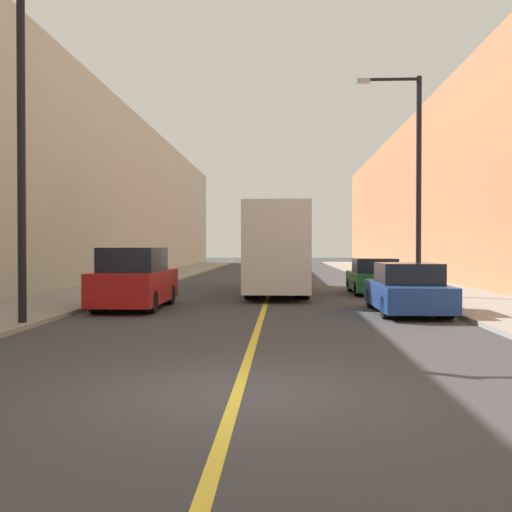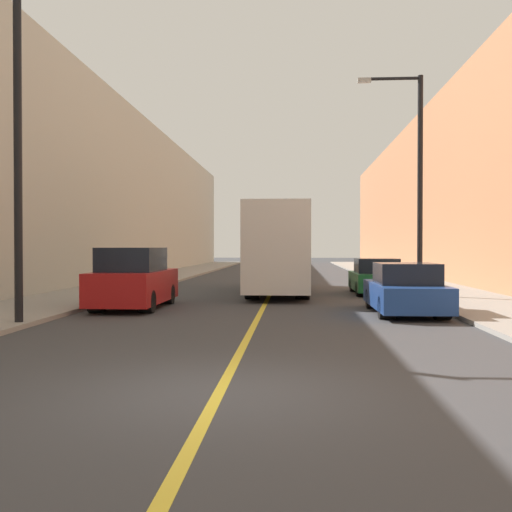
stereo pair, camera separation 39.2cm
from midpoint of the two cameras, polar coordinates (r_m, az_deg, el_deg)
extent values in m
plane|color=#38383A|center=(8.23, -3.20, -12.93)|extent=(200.00, 200.00, 0.00)
cube|color=gray|center=(38.84, -9.30, -1.94)|extent=(3.60, 72.00, 0.12)
cube|color=gray|center=(38.53, 12.24, -1.97)|extent=(3.60, 72.00, 0.12)
cube|color=#B7B2A3|center=(39.89, -14.69, 5.72)|extent=(4.00, 72.00, 10.70)
cube|color=#B2724C|center=(39.44, 17.74, 5.71)|extent=(4.00, 72.00, 10.63)
cube|color=gold|center=(38.01, 1.42, -2.08)|extent=(0.16, 72.00, 0.01)
cube|color=silver|center=(25.67, 1.65, 0.86)|extent=(2.41, 10.66, 3.29)
cube|color=black|center=(20.38, 1.39, 2.47)|extent=(2.05, 0.04, 1.48)
cylinder|color=black|center=(22.45, -0.90, -2.83)|extent=(0.53, 1.02, 1.02)
cylinder|color=black|center=(22.41, 3.91, -2.84)|extent=(0.53, 1.02, 1.02)
cylinder|color=black|center=(29.04, -0.09, -1.99)|extent=(0.53, 1.02, 1.02)
cylinder|color=black|center=(29.01, 3.62, -1.99)|extent=(0.53, 1.02, 1.02)
cube|color=maroon|center=(19.50, -11.99, -2.85)|extent=(1.93, 4.58, 0.99)
cube|color=black|center=(19.24, -12.17, -0.32)|extent=(1.70, 2.52, 0.74)
cube|color=black|center=(17.32, -13.89, -2.76)|extent=(1.64, 0.04, 0.45)
cylinder|color=black|center=(18.38, -15.39, -4.22)|extent=(0.42, 0.68, 0.68)
cylinder|color=black|center=(17.97, -10.81, -4.32)|extent=(0.42, 0.68, 0.68)
cylinder|color=black|center=(21.09, -12.99, -3.56)|extent=(0.42, 0.68, 0.68)
cylinder|color=black|center=(20.74, -8.98, -3.62)|extent=(0.42, 0.68, 0.68)
cube|color=navy|center=(18.19, 13.55, -3.64)|extent=(1.90, 4.58, 0.71)
cube|color=black|center=(17.93, 13.69, -1.61)|extent=(1.67, 2.06, 0.60)
cube|color=black|center=(15.98, 15.08, -3.82)|extent=(1.61, 0.04, 0.32)
cylinder|color=black|center=(16.69, 11.96, -4.82)|extent=(0.42, 0.62, 0.62)
cylinder|color=black|center=(16.99, 16.91, -4.74)|extent=(0.42, 0.62, 0.62)
cylinder|color=black|center=(19.48, 10.61, -4.00)|extent=(0.42, 0.62, 0.62)
cylinder|color=black|center=(19.74, 14.88, -3.95)|extent=(0.42, 0.62, 0.62)
cube|color=#145128|center=(25.38, 10.72, -2.36)|extent=(1.88, 4.23, 0.70)
cube|color=black|center=(25.14, 10.79, -0.90)|extent=(1.65, 1.90, 0.60)
cube|color=black|center=(23.31, 11.44, -2.34)|extent=(1.60, 0.04, 0.32)
cylinder|color=black|center=(24.00, 9.42, -3.08)|extent=(0.41, 0.62, 0.62)
cylinder|color=black|center=(24.22, 12.88, -3.06)|extent=(0.41, 0.62, 0.62)
cylinder|color=black|center=(26.60, 8.76, -2.69)|extent=(0.41, 0.62, 0.62)
cylinder|color=black|center=(26.80, 11.88, -2.68)|extent=(0.41, 0.62, 0.62)
cylinder|color=black|center=(15.81, -22.11, 9.01)|extent=(0.20, 0.20, 8.19)
cylinder|color=black|center=(23.55, 14.78, 6.46)|extent=(0.20, 0.20, 8.28)
cylinder|color=black|center=(24.09, 12.28, 16.12)|extent=(2.10, 0.12, 0.12)
cube|color=#999993|center=(23.93, 9.70, 16.11)|extent=(0.50, 0.24, 0.16)
camera|label=1|loc=(0.20, -90.52, -0.01)|focal=42.00mm
camera|label=2|loc=(0.20, 89.48, 0.01)|focal=42.00mm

